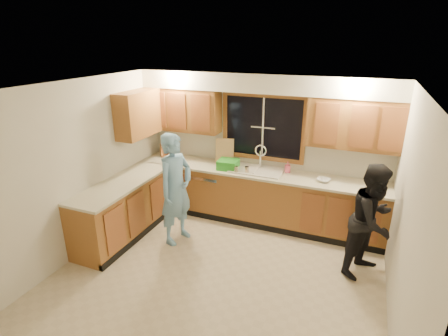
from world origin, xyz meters
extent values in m
plane|color=#BFB093|center=(0.00, 0.00, 0.00)|extent=(4.20, 4.20, 0.00)
plane|color=white|center=(0.00, 0.00, 2.50)|extent=(4.20, 4.20, 0.00)
plane|color=beige|center=(0.00, 1.90, 1.25)|extent=(4.20, 0.00, 4.20)
plane|color=beige|center=(-2.10, 0.00, 1.25)|extent=(0.00, 3.80, 3.80)
plane|color=beige|center=(2.10, 0.00, 1.25)|extent=(0.00, 3.80, 3.80)
cube|color=#925C2A|center=(0.00, 1.60, 0.44)|extent=(4.20, 0.60, 0.88)
cube|color=#925C2A|center=(-1.80, 0.35, 0.44)|extent=(0.60, 1.90, 0.88)
cube|color=beige|center=(0.00, 1.58, 0.90)|extent=(4.20, 0.63, 0.04)
cube|color=beige|center=(-1.79, 0.35, 0.90)|extent=(0.63, 1.90, 0.04)
cube|color=#925C2A|center=(-1.43, 1.73, 1.83)|extent=(1.35, 0.33, 0.75)
cube|color=#925C2A|center=(1.43, 1.73, 1.83)|extent=(1.35, 0.33, 0.75)
cube|color=#925C2A|center=(-1.94, 1.12, 1.83)|extent=(0.33, 0.90, 0.75)
cube|color=white|center=(0.00, 1.72, 2.35)|extent=(4.20, 0.35, 0.30)
cube|color=black|center=(0.00, 1.90, 1.60)|extent=(1.30, 0.01, 1.00)
cube|color=#925C2A|center=(0.00, 1.89, 2.14)|extent=(1.44, 0.03, 0.07)
cube|color=#925C2A|center=(0.00, 1.89, 1.07)|extent=(1.44, 0.03, 0.07)
cube|color=#925C2A|center=(-0.69, 1.89, 1.60)|extent=(0.07, 0.03, 1.00)
cube|color=#925C2A|center=(0.69, 1.89, 1.60)|extent=(0.07, 0.03, 1.00)
cube|color=silver|center=(0.00, 1.60, 0.93)|extent=(0.86, 0.52, 0.03)
cube|color=silver|center=(-0.21, 1.60, 0.84)|extent=(0.38, 0.42, 0.18)
cube|color=silver|center=(0.21, 1.60, 0.84)|extent=(0.38, 0.42, 0.18)
cylinder|color=silver|center=(0.00, 1.80, 1.08)|extent=(0.04, 0.04, 0.28)
torus|color=silver|center=(0.00, 1.80, 1.22)|extent=(0.21, 0.03, 0.21)
cube|color=white|center=(-0.85, 1.59, 0.41)|extent=(0.60, 0.56, 0.82)
cube|color=white|center=(-1.80, -0.22, 0.45)|extent=(0.58, 0.75, 0.90)
imported|color=#699CC7|center=(-0.94, 0.54, 0.87)|extent=(0.55, 0.71, 1.73)
imported|color=black|center=(1.83, 0.80, 0.78)|extent=(0.88, 0.94, 1.55)
cube|color=brown|center=(-1.83, 1.68, 1.04)|extent=(0.17, 0.17, 0.24)
cube|color=tan|center=(-0.66, 1.81, 1.13)|extent=(0.34, 0.20, 0.42)
cube|color=green|center=(-0.48, 1.52, 1.00)|extent=(0.35, 0.33, 0.15)
imported|color=#E7577B|center=(0.49, 1.73, 1.01)|extent=(0.11, 0.11, 0.18)
imported|color=silver|center=(1.10, 1.55, 0.94)|extent=(0.25, 0.25, 0.05)
cylinder|color=#C1AF95|center=(-0.29, 1.38, 0.98)|extent=(0.07, 0.07, 0.12)
cylinder|color=#C1AF95|center=(-0.11, 1.42, 0.98)|extent=(0.08, 0.08, 0.12)
camera|label=1|loc=(1.56, -3.65, 3.01)|focal=28.00mm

